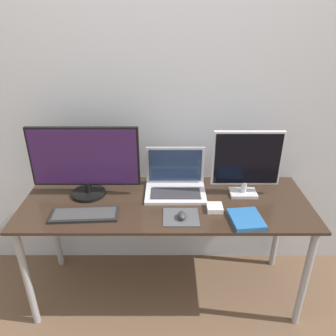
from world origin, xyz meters
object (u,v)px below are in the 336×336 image
(monitor_left, at_px, (84,161))
(power_brick, at_px, (214,208))
(book, at_px, (245,219))
(laptop, at_px, (174,181))
(mouse, at_px, (181,215))
(keyboard, at_px, (84,215))
(monitor_right, at_px, (246,162))

(monitor_left, bearing_deg, power_brick, -12.95)
(monitor_left, height_order, book, monitor_left)
(laptop, xyz_separation_m, mouse, (0.03, -0.32, -0.04))
(monitor_left, relative_size, keyboard, 1.71)
(monitor_left, bearing_deg, keyboard, -83.46)
(monitor_left, bearing_deg, laptop, 5.34)
(keyboard, bearing_deg, monitor_left, 96.54)
(laptop, height_order, keyboard, laptop)
(laptop, distance_m, mouse, 0.32)
(mouse, bearing_deg, monitor_right, 33.98)
(monitor_right, height_order, power_brick, monitor_right)
(mouse, relative_size, power_brick, 0.82)
(mouse, bearing_deg, laptop, 95.55)
(keyboard, relative_size, power_brick, 4.23)
(monitor_right, relative_size, power_brick, 4.64)
(laptop, xyz_separation_m, keyboard, (-0.52, -0.29, -0.06))
(monitor_right, bearing_deg, keyboard, -165.87)
(keyboard, height_order, power_brick, power_brick)
(laptop, height_order, mouse, laptop)
(monitor_left, bearing_deg, mouse, -24.78)
(power_brick, bearing_deg, monitor_right, 41.29)
(laptop, xyz_separation_m, book, (0.38, -0.34, -0.05))
(monitor_left, relative_size, monitor_right, 1.56)
(monitor_right, xyz_separation_m, mouse, (-0.39, -0.27, -0.20))
(laptop, relative_size, mouse, 5.10)
(monitor_right, height_order, book, monitor_right)
(laptop, height_order, book, laptop)
(book, xyz_separation_m, power_brick, (-0.16, 0.11, 0.00))
(monitor_left, distance_m, monitor_right, 0.97)
(mouse, bearing_deg, monitor_left, 155.22)
(monitor_left, height_order, laptop, monitor_left)
(keyboard, xyz_separation_m, mouse, (0.55, -0.03, 0.01))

